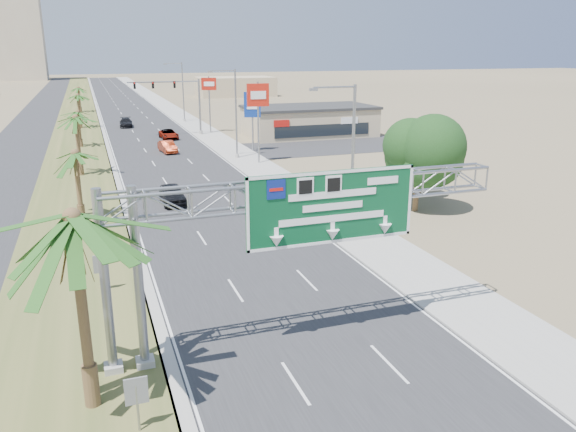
% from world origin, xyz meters
% --- Properties ---
extents(road, '(12.00, 300.00, 0.02)m').
position_xyz_m(road, '(0.00, 110.00, 0.01)').
color(road, '#28282B').
rests_on(road, ground).
extents(sidewalk_right, '(4.00, 300.00, 0.10)m').
position_xyz_m(sidewalk_right, '(8.50, 110.00, 0.05)').
color(sidewalk_right, '#9E9B93').
rests_on(sidewalk_right, ground).
extents(median_grass, '(7.00, 300.00, 0.12)m').
position_xyz_m(median_grass, '(-10.00, 110.00, 0.06)').
color(median_grass, '#455123').
rests_on(median_grass, ground).
extents(opposing_road, '(8.00, 300.00, 0.02)m').
position_xyz_m(opposing_road, '(-17.00, 110.00, 0.01)').
color(opposing_road, '#28282B').
rests_on(opposing_road, ground).
extents(sign_gantry, '(16.75, 1.24, 7.50)m').
position_xyz_m(sign_gantry, '(-1.06, 9.93, 6.06)').
color(sign_gantry, gray).
rests_on(sign_gantry, ground).
extents(palm_near, '(5.70, 5.70, 8.35)m').
position_xyz_m(palm_near, '(-9.20, 8.00, 6.93)').
color(palm_near, brown).
rests_on(palm_near, ground).
extents(palm_row_b, '(3.99, 3.99, 5.95)m').
position_xyz_m(palm_row_b, '(-9.50, 32.00, 4.90)').
color(palm_row_b, brown).
rests_on(palm_row_b, ground).
extents(palm_row_c, '(3.99, 3.99, 6.75)m').
position_xyz_m(palm_row_c, '(-9.50, 48.00, 5.66)').
color(palm_row_c, brown).
rests_on(palm_row_c, ground).
extents(palm_row_d, '(3.99, 3.99, 5.45)m').
position_xyz_m(palm_row_d, '(-9.50, 66.00, 4.42)').
color(palm_row_d, brown).
rests_on(palm_row_d, ground).
extents(palm_row_e, '(3.99, 3.99, 6.15)m').
position_xyz_m(palm_row_e, '(-9.50, 85.00, 5.09)').
color(palm_row_e, brown).
rests_on(palm_row_e, ground).
extents(palm_row_f, '(3.99, 3.99, 5.75)m').
position_xyz_m(palm_row_f, '(-9.50, 110.00, 4.71)').
color(palm_row_f, brown).
rests_on(palm_row_f, ground).
extents(streetlight_near, '(3.27, 0.44, 10.00)m').
position_xyz_m(streetlight_near, '(7.30, 22.00, 4.69)').
color(streetlight_near, gray).
rests_on(streetlight_near, ground).
extents(streetlight_mid, '(3.27, 0.44, 10.00)m').
position_xyz_m(streetlight_mid, '(7.30, 52.00, 4.69)').
color(streetlight_mid, gray).
rests_on(streetlight_mid, ground).
extents(streetlight_far, '(3.27, 0.44, 10.00)m').
position_xyz_m(streetlight_far, '(7.30, 88.00, 4.69)').
color(streetlight_far, gray).
rests_on(streetlight_far, ground).
extents(signal_mast, '(10.28, 0.71, 8.00)m').
position_xyz_m(signal_mast, '(5.17, 71.97, 4.85)').
color(signal_mast, gray).
rests_on(signal_mast, ground).
extents(store_building, '(18.00, 10.00, 4.00)m').
position_xyz_m(store_building, '(22.00, 66.00, 2.00)').
color(store_building, tan).
rests_on(store_building, ground).
extents(oak_near, '(4.50, 4.50, 6.80)m').
position_xyz_m(oak_near, '(15.00, 26.00, 4.53)').
color(oak_near, brown).
rests_on(oak_near, ground).
extents(oak_far, '(3.50, 3.50, 5.60)m').
position_xyz_m(oak_far, '(18.00, 30.00, 3.82)').
color(oak_far, brown).
rests_on(oak_far, ground).
extents(median_signback_a, '(0.75, 0.08, 2.08)m').
position_xyz_m(median_signback_a, '(-7.80, 6.00, 1.45)').
color(median_signback_a, gray).
rests_on(median_signback_a, ground).
extents(median_signback_b, '(0.75, 0.08, 2.08)m').
position_xyz_m(median_signback_b, '(-8.50, 18.00, 1.45)').
color(median_signback_b, gray).
rests_on(median_signback_b, ground).
extents(tower_distant, '(20.00, 16.00, 35.00)m').
position_xyz_m(tower_distant, '(-32.00, 250.00, 17.50)').
color(tower_distant, tan).
rests_on(tower_distant, ground).
extents(building_distant_right, '(20.00, 12.00, 5.00)m').
position_xyz_m(building_distant_right, '(30.00, 140.00, 2.50)').
color(building_distant_right, tan).
rests_on(building_distant_right, ground).
extents(car_left_lane, '(1.86, 4.58, 1.56)m').
position_xyz_m(car_left_lane, '(-2.48, 34.50, 0.78)').
color(car_left_lane, black).
rests_on(car_left_lane, ground).
extents(car_mid_lane, '(2.00, 4.44, 1.41)m').
position_xyz_m(car_mid_lane, '(0.46, 58.45, 0.71)').
color(car_mid_lane, maroon).
rests_on(car_mid_lane, ground).
extents(car_right_lane, '(2.40, 4.84, 1.32)m').
position_xyz_m(car_right_lane, '(2.14, 69.42, 0.66)').
color(car_right_lane, gray).
rests_on(car_right_lane, ground).
extents(car_far, '(2.27, 4.96, 1.41)m').
position_xyz_m(car_far, '(-2.56, 84.55, 0.70)').
color(car_far, black).
rests_on(car_far, ground).
extents(pole_sign_red_near, '(2.41, 0.40, 8.82)m').
position_xyz_m(pole_sign_red_near, '(9.00, 48.28, 6.92)').
color(pole_sign_red_near, gray).
rests_on(pole_sign_red_near, ground).
extents(pole_sign_blue, '(2.01, 0.83, 7.41)m').
position_xyz_m(pole_sign_blue, '(10.47, 55.66, 5.43)').
color(pole_sign_blue, gray).
rests_on(pole_sign_blue, ground).
extents(pole_sign_red_far, '(2.14, 1.14, 8.31)m').
position_xyz_m(pole_sign_red_far, '(9.00, 73.59, 6.56)').
color(pole_sign_red_far, gray).
rests_on(pole_sign_red_far, ground).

